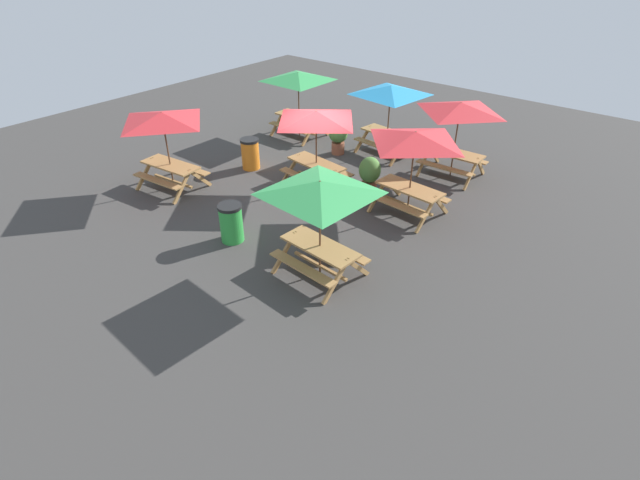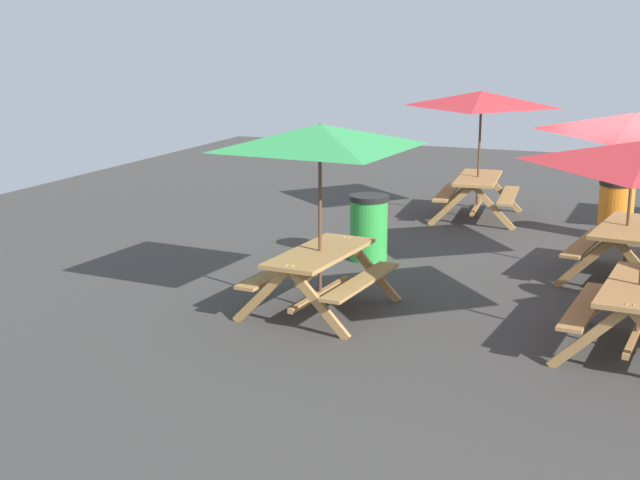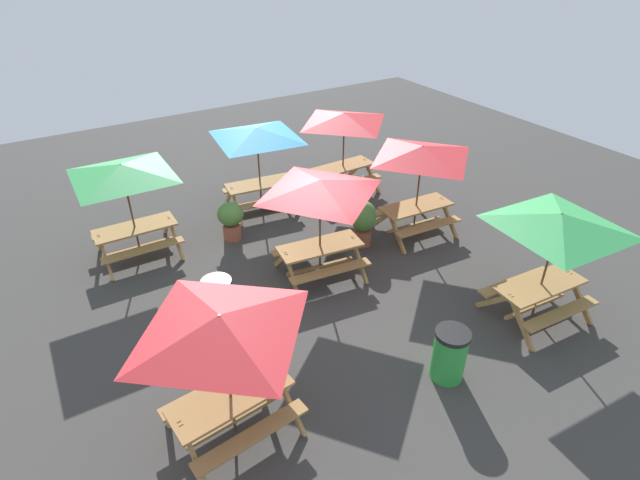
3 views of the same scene
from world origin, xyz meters
name	(u,v)px [view 2 (image 2 of 3)]	position (x,y,z in m)	size (l,w,h in m)	color
ground_plane	(628,278)	(0.00, 0.00, 0.00)	(25.04, 25.04, 0.00)	#3D3A38
picnic_table_0	(320,150)	(2.98, -3.42, 1.99)	(2.82, 2.82, 2.34)	#A87A44
picnic_table_1	(635,136)	(0.10, -0.05, 1.99)	(2.24, 2.24, 2.34)	#A87A44
picnic_table_3	(481,109)	(-3.12, -2.82, 1.99)	(2.19, 2.19, 2.34)	#A87A44
trash_bin_orange	(616,210)	(-2.36, -0.37, 0.49)	(0.59, 0.59, 0.98)	orange
trash_bin_green	(369,227)	(0.40, -3.68, 0.49)	(0.59, 0.59, 0.98)	green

